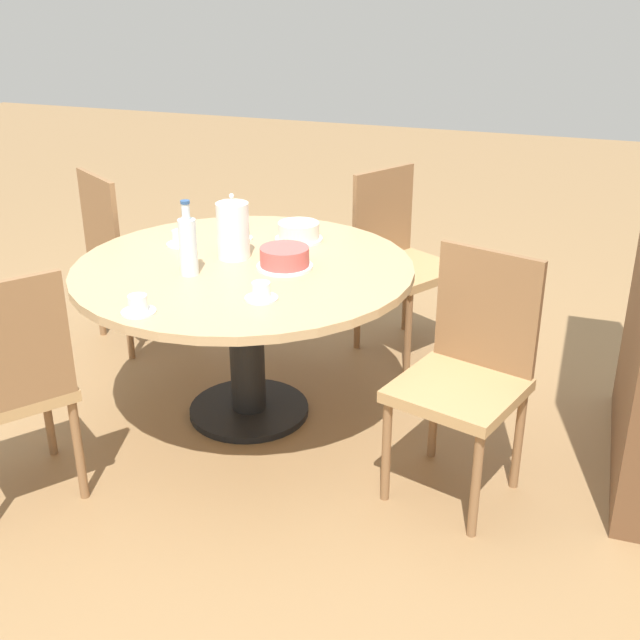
{
  "coord_description": "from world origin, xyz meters",
  "views": [
    {
      "loc": [
        2.85,
        1.32,
        1.84
      ],
      "look_at": [
        0.0,
        0.34,
        0.5
      ],
      "focal_mm": 45.0,
      "sensor_mm": 36.0,
      "label": 1
    }
  ],
  "objects_px": {
    "chair_c": "(467,371)",
    "water_bottle": "(188,245)",
    "cake_main": "(285,258)",
    "cup_d": "(239,234)",
    "cup_a": "(180,239)",
    "chair_b": "(7,383)",
    "chair_a": "(129,253)",
    "cup_b": "(138,306)",
    "cake_second": "(299,232)",
    "cup_c": "(261,293)",
    "chair_d": "(400,257)",
    "coffee_pot": "(233,229)"
  },
  "relations": [
    {
      "from": "water_bottle",
      "to": "cup_d",
      "type": "xyz_separation_m",
      "value": [
        -0.47,
        -0.0,
        -0.1
      ]
    },
    {
      "from": "cake_second",
      "to": "cup_c",
      "type": "distance_m",
      "value": 0.71
    },
    {
      "from": "cake_main",
      "to": "chair_c",
      "type": "bearing_deg",
      "value": 72.33
    },
    {
      "from": "cup_d",
      "to": "coffee_pot",
      "type": "bearing_deg",
      "value": 19.77
    },
    {
      "from": "chair_c",
      "to": "cake_main",
      "type": "distance_m",
      "value": 0.88
    },
    {
      "from": "chair_a",
      "to": "cup_d",
      "type": "height_order",
      "value": "chair_a"
    },
    {
      "from": "cup_a",
      "to": "chair_b",
      "type": "bearing_deg",
      "value": -9.53
    },
    {
      "from": "cup_a",
      "to": "cup_d",
      "type": "distance_m",
      "value": 0.26
    },
    {
      "from": "chair_d",
      "to": "cake_second",
      "type": "bearing_deg",
      "value": 176.81
    },
    {
      "from": "chair_b",
      "to": "cup_c",
      "type": "relative_size",
      "value": 7.38
    },
    {
      "from": "cup_b",
      "to": "cup_d",
      "type": "xyz_separation_m",
      "value": [
        -0.88,
        -0.01,
        0.0
      ]
    },
    {
      "from": "cup_b",
      "to": "chair_a",
      "type": "bearing_deg",
      "value": -146.18
    },
    {
      "from": "chair_b",
      "to": "cake_main",
      "type": "xyz_separation_m",
      "value": [
        -0.88,
        0.71,
        0.26
      ]
    },
    {
      "from": "chair_a",
      "to": "chair_b",
      "type": "bearing_deg",
      "value": 137.58
    },
    {
      "from": "chair_b",
      "to": "coffee_pot",
      "type": "xyz_separation_m",
      "value": [
        -0.93,
        0.46,
        0.34
      ]
    },
    {
      "from": "chair_a",
      "to": "cup_b",
      "type": "xyz_separation_m",
      "value": [
        1.09,
        0.73,
        0.24
      ]
    },
    {
      "from": "cake_main",
      "to": "cake_second",
      "type": "xyz_separation_m",
      "value": [
        -0.35,
        -0.07,
        -0.0
      ]
    },
    {
      "from": "water_bottle",
      "to": "cup_a",
      "type": "relative_size",
      "value": 2.45
    },
    {
      "from": "chair_d",
      "to": "cake_main",
      "type": "height_order",
      "value": "chair_d"
    },
    {
      "from": "chair_d",
      "to": "cup_b",
      "type": "relative_size",
      "value": 7.38
    },
    {
      "from": "cup_b",
      "to": "cup_c",
      "type": "xyz_separation_m",
      "value": [
        -0.26,
        0.36,
        0.0
      ]
    },
    {
      "from": "chair_b",
      "to": "cake_main",
      "type": "bearing_deg",
      "value": 176.66
    },
    {
      "from": "chair_a",
      "to": "cup_d",
      "type": "bearing_deg",
      "value": -162.14
    },
    {
      "from": "chair_a",
      "to": "cake_second",
      "type": "xyz_separation_m",
      "value": [
        0.13,
        0.98,
        0.25
      ]
    },
    {
      "from": "water_bottle",
      "to": "cake_second",
      "type": "bearing_deg",
      "value": 154.55
    },
    {
      "from": "chair_a",
      "to": "cup_b",
      "type": "height_order",
      "value": "chair_a"
    },
    {
      "from": "chair_d",
      "to": "coffee_pot",
      "type": "xyz_separation_m",
      "value": [
        0.83,
        -0.53,
        0.34
      ]
    },
    {
      "from": "coffee_pot",
      "to": "cup_c",
      "type": "xyz_separation_m",
      "value": [
        0.39,
        0.29,
        -0.1
      ]
    },
    {
      "from": "chair_c",
      "to": "cup_a",
      "type": "height_order",
      "value": "chair_c"
    },
    {
      "from": "chair_c",
      "to": "water_bottle",
      "type": "distance_m",
      "value": 1.19
    },
    {
      "from": "cake_main",
      "to": "cup_d",
      "type": "height_order",
      "value": "cake_main"
    },
    {
      "from": "water_bottle",
      "to": "cup_b",
      "type": "relative_size",
      "value": 2.45
    },
    {
      "from": "water_bottle",
      "to": "cake_main",
      "type": "height_order",
      "value": "water_bottle"
    },
    {
      "from": "water_bottle",
      "to": "cake_second",
      "type": "distance_m",
      "value": 0.61
    },
    {
      "from": "chair_a",
      "to": "cake_main",
      "type": "xyz_separation_m",
      "value": [
        0.48,
        1.05,
        0.26
      ]
    },
    {
      "from": "chair_d",
      "to": "cup_d",
      "type": "xyz_separation_m",
      "value": [
        0.6,
        -0.61,
        0.24
      ]
    },
    {
      "from": "coffee_pot",
      "to": "chair_b",
      "type": "bearing_deg",
      "value": -26.59
    },
    {
      "from": "chair_c",
      "to": "water_bottle",
      "type": "height_order",
      "value": "water_bottle"
    },
    {
      "from": "coffee_pot",
      "to": "cup_a",
      "type": "distance_m",
      "value": 0.32
    },
    {
      "from": "chair_d",
      "to": "cup_c",
      "type": "xyz_separation_m",
      "value": [
        1.22,
        -0.24,
        0.24
      ]
    },
    {
      "from": "coffee_pot",
      "to": "cup_c",
      "type": "relative_size",
      "value": 2.24
    },
    {
      "from": "water_bottle",
      "to": "cake_main",
      "type": "bearing_deg",
      "value": 120.37
    },
    {
      "from": "coffee_pot",
      "to": "cake_second",
      "type": "distance_m",
      "value": 0.37
    },
    {
      "from": "cup_a",
      "to": "cup_b",
      "type": "distance_m",
      "value": 0.76
    },
    {
      "from": "cake_main",
      "to": "cake_second",
      "type": "height_order",
      "value": "cake_main"
    },
    {
      "from": "coffee_pot",
      "to": "cup_b",
      "type": "height_order",
      "value": "coffee_pot"
    },
    {
      "from": "cup_d",
      "to": "chair_b",
      "type": "bearing_deg",
      "value": -18.18
    },
    {
      "from": "chair_a",
      "to": "cup_b",
      "type": "distance_m",
      "value": 1.33
    },
    {
      "from": "cake_second",
      "to": "cup_b",
      "type": "relative_size",
      "value": 1.73
    },
    {
      "from": "chair_d",
      "to": "coffee_pot",
      "type": "relative_size",
      "value": 3.3
    }
  ]
}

